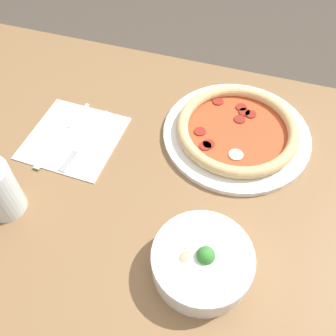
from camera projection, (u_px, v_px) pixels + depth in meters
ground_plane at (160, 309)px, 1.36m from camera, size 8.00×8.00×0.00m
dining_table at (154, 220)px, 0.84m from camera, size 1.37×0.89×0.76m
pizza at (237, 131)px, 0.84m from camera, size 0.33×0.33×0.04m
bowl at (202, 261)px, 0.64m from camera, size 0.18×0.18×0.07m
napkin at (74, 138)px, 0.85m from camera, size 0.21×0.21×0.00m
fork at (86, 139)px, 0.84m from camera, size 0.03×0.19×0.00m
knife at (66, 132)px, 0.86m from camera, size 0.03×0.21×0.01m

